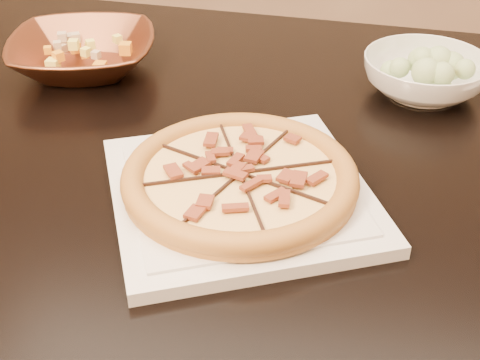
{
  "coord_description": "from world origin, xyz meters",
  "views": [
    {
      "loc": [
        0.2,
        -1.01,
        1.25
      ],
      "look_at": [
        0.08,
        -0.33,
        0.78
      ],
      "focal_mm": 50.0,
      "sensor_mm": 36.0,
      "label": 1
    }
  ],
  "objects_px": {
    "plate": "(240,193)",
    "salad_bowl": "(424,76)",
    "dining_table": "(195,179)",
    "bronze_bowl": "(83,54)",
    "pizza": "(240,177)"
  },
  "relations": [
    {
      "from": "dining_table",
      "to": "salad_bowl",
      "type": "relative_size",
      "value": 8.01
    },
    {
      "from": "pizza",
      "to": "bronze_bowl",
      "type": "relative_size",
      "value": 1.19
    },
    {
      "from": "bronze_bowl",
      "to": "dining_table",
      "type": "bearing_deg",
      "value": -36.24
    },
    {
      "from": "bronze_bowl",
      "to": "salad_bowl",
      "type": "bearing_deg",
      "value": 0.96
    },
    {
      "from": "dining_table",
      "to": "bronze_bowl",
      "type": "bearing_deg",
      "value": 143.76
    },
    {
      "from": "pizza",
      "to": "salad_bowl",
      "type": "height_order",
      "value": "salad_bowl"
    },
    {
      "from": "plate",
      "to": "bronze_bowl",
      "type": "bearing_deg",
      "value": 134.96
    },
    {
      "from": "bronze_bowl",
      "to": "salad_bowl",
      "type": "xyz_separation_m",
      "value": [
        0.58,
        0.01,
        0.0
      ]
    },
    {
      "from": "dining_table",
      "to": "bronze_bowl",
      "type": "distance_m",
      "value": 0.31
    },
    {
      "from": "pizza",
      "to": "bronze_bowl",
      "type": "bearing_deg",
      "value": 134.96
    },
    {
      "from": "plate",
      "to": "salad_bowl",
      "type": "height_order",
      "value": "salad_bowl"
    },
    {
      "from": "plate",
      "to": "pizza",
      "type": "distance_m",
      "value": 0.02
    },
    {
      "from": "dining_table",
      "to": "pizza",
      "type": "distance_m",
      "value": 0.23
    },
    {
      "from": "plate",
      "to": "salad_bowl",
      "type": "distance_m",
      "value": 0.42
    },
    {
      "from": "bronze_bowl",
      "to": "plate",
      "type": "bearing_deg",
      "value": -45.04
    }
  ]
}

